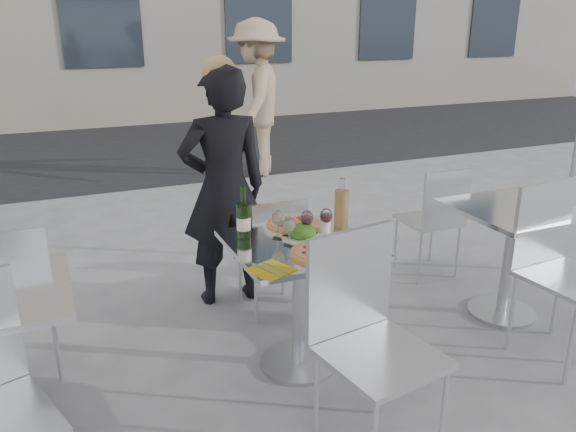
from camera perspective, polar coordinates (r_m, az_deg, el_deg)
name	(u,v)px	position (r m, az deg, el deg)	size (l,w,h in m)	color
ground	(298,364)	(3.32, 1.07, -14.81)	(80.00, 80.00, 0.00)	slate
street_asphalt	(128,147)	(9.27, -15.98, 6.73)	(24.00, 5.00, 0.00)	black
main_table	(299,278)	(3.05, 1.13, -6.37)	(0.72, 0.72, 0.75)	#B7BABF
side_table_right	(511,238)	(3.88, 21.73, -2.13)	(0.72, 0.72, 0.75)	#B7BABF
chair_far	(274,247)	(3.62, -1.39, -3.18)	(0.37, 0.39, 0.82)	silver
chair_near	(366,326)	(2.51, 7.95, -11.05)	(0.53, 0.54, 1.01)	silver
side_chair_lfar	(11,292)	(3.25, -26.32, -6.95)	(0.42, 0.43, 0.90)	silver
side_chair_rfar	(436,214)	(4.30, 14.83, 0.23)	(0.41, 0.42, 0.86)	silver
side_chair_rnear	(557,257)	(3.53, 25.65, -3.77)	(0.49, 0.50, 1.01)	silver
woman_diner	(224,188)	(3.76, -6.55, 2.80)	(0.59, 0.39, 1.61)	black
pedestrian_b	(257,99)	(7.13, -3.17, 11.77)	(1.24, 0.71, 1.92)	tan
pizza_near	(321,253)	(2.82, 3.34, -3.74)	(0.30, 0.30, 0.02)	#DBAB55
pizza_far	(294,225)	(3.17, 0.60, -0.94)	(0.35, 0.35, 0.03)	white
salad_plate	(302,233)	(3.00, 1.48, -1.72)	(0.22, 0.22, 0.09)	white
wine_bottle	(244,219)	(2.98, -4.54, -0.31)	(0.07, 0.08, 0.29)	#294F1D
carafe	(341,208)	(3.16, 5.45, 0.82)	(0.08, 0.08, 0.29)	tan
sugar_shaker	(325,226)	(3.06, 3.74, -0.98)	(0.06, 0.06, 0.11)	white
wineglass_white_a	(289,225)	(2.90, 0.12, -0.94)	(0.07, 0.07, 0.16)	white
wineglass_white_b	(278,219)	(2.99, -1.02, -0.31)	(0.07, 0.07, 0.16)	white
wineglass_red_a	(307,219)	(2.99, 1.94, -0.32)	(0.07, 0.07, 0.16)	white
wineglass_red_b	(326,217)	(3.03, 3.90, -0.10)	(0.07, 0.07, 0.16)	white
napkin_left	(271,270)	(2.64, -1.75, -5.47)	(0.23, 0.23, 0.01)	#D5C412
napkin_right	(364,248)	(2.91, 7.77, -3.26)	(0.20, 0.20, 0.01)	#D5C412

